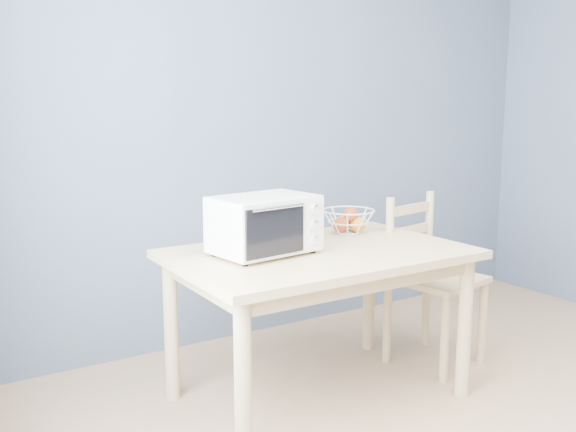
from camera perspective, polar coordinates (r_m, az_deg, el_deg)
dining_table at (r=3.11m, az=2.79°, el=-4.86°), size 1.40×0.90×0.75m
toaster_oven at (r=2.96m, az=-2.40°, el=-0.75°), size 0.51×0.40×0.28m
fruit_basket at (r=3.48m, az=5.36°, el=-0.38°), size 0.31×0.31×0.14m
dining_chair at (r=3.69m, az=12.47°, el=-5.67°), size 0.52×0.52×0.94m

